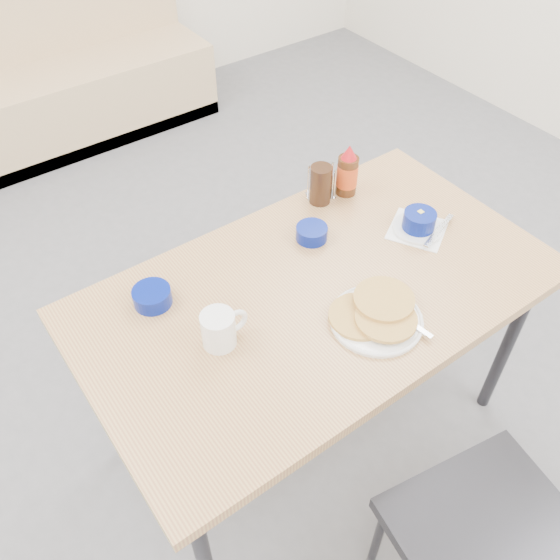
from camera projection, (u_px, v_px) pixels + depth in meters
ground at (352, 474)px, 2.13m from camera, size 6.00×6.00×0.00m
booth_bench at (46, 83)px, 3.46m from camera, size 1.90×0.56×1.22m
dining_table at (318, 302)px, 1.77m from camera, size 1.40×0.80×0.76m
pancake_plate at (376, 315)px, 1.63m from camera, size 0.26×0.27×0.05m
coffee_mug at (220, 329)px, 1.55m from camera, size 0.14×0.09×0.10m
grits_setting at (419, 223)px, 1.89m from camera, size 0.25×0.23×0.07m
creamer_bowl at (152, 297)px, 1.67m from camera, size 0.11×0.11×0.05m
butter_bowl at (312, 233)px, 1.87m from camera, size 0.10×0.10×0.05m
amber_tumbler at (321, 184)px, 1.97m from camera, size 0.07×0.07×0.14m
condiment_caddy at (321, 186)px, 2.01m from camera, size 0.11×0.09×0.12m
syrup_bottle at (347, 173)px, 1.99m from camera, size 0.07×0.07×0.19m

